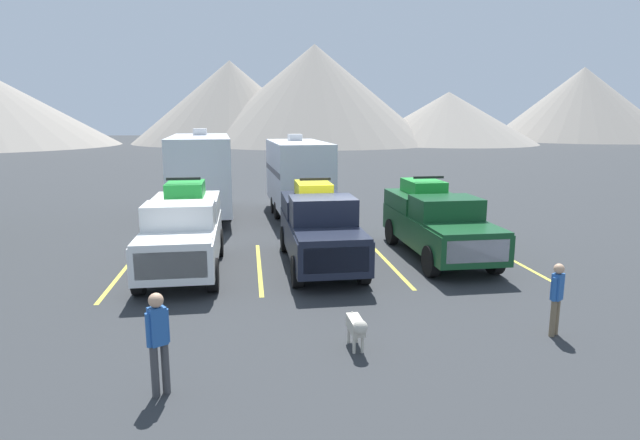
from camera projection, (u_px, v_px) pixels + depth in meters
ground_plane at (326, 268)px, 15.78m from camera, size 240.00×240.00×0.00m
pickup_truck_a at (183, 230)px, 15.26m from camera, size 2.18×5.27×2.67m
pickup_truck_b at (319, 226)px, 15.94m from camera, size 2.13×5.62×2.57m
pickup_truck_c at (436, 221)px, 16.96m from camera, size 2.24×5.82×2.51m
lot_stripe_a at (122, 272)px, 15.30m from camera, size 0.12×5.50×0.01m
lot_stripe_b at (259, 267)px, 15.83m from camera, size 0.12×5.50×0.01m
lot_stripe_c at (387, 262)px, 16.36m from camera, size 0.12×5.50×0.01m
lot_stripe_d at (508, 257)px, 16.89m from camera, size 0.12×5.50×0.01m
camper_trailer_a at (201, 171)px, 23.35m from camera, size 2.91×8.62×3.93m
camper_trailer_b at (298, 173)px, 23.88m from camera, size 2.66×7.34×3.66m
person_a at (158, 337)px, 8.37m from camera, size 0.34×0.31×1.74m
person_b at (557, 294)px, 10.72m from camera, size 0.30×0.27×1.54m
dog at (357, 327)px, 10.10m from camera, size 0.28×0.97×0.72m
mountain_ridge at (202, 101)px, 86.33m from camera, size 154.12×46.79×16.27m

